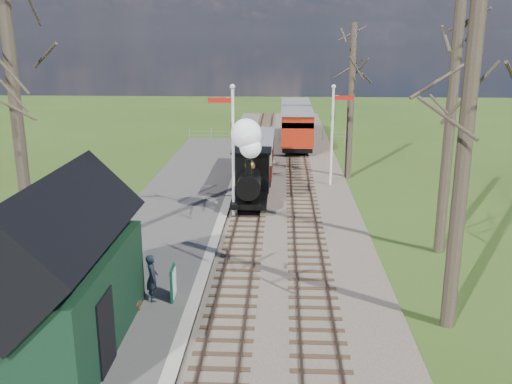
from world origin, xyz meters
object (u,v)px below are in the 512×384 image
red_carriage_b (295,118)px  person (152,278)px  red_carriage_a (297,129)px  station_shed (58,275)px  semaphore_far (334,128)px  bench (118,306)px  locomotive (250,168)px  semaphore_near (232,142)px  coach (256,154)px  sign_board (173,283)px

red_carriage_b → person: bearing=-99.4°
red_carriage_a → station_shed: bearing=-103.8°
semaphore_far → red_carriage_b: bearing=96.5°
red_carriage_a → bench: bearing=-102.4°
station_shed → bench: bearing=55.7°
locomotive → bench: locomotive is taller
semaphore_near → bench: semaphore_near is taller
red_carriage_a → red_carriage_b: (0.00, 5.50, 0.00)m
station_shed → semaphore_near: bearing=73.6°
locomotive → semaphore_near: bearing=-118.0°
semaphore_near → person: 9.69m
coach → sign_board: (-1.87, -16.53, -0.77)m
station_shed → semaphore_near: size_ratio=1.01×
coach → sign_board: bearing=-96.4°
sign_board → bench: size_ratio=0.67×
sign_board → locomotive: bearing=80.0°
coach → sign_board: coach is taller
locomotive → person: (-2.49, -10.58, -1.10)m
coach → person: size_ratio=4.70×
locomotive → bench: size_ratio=2.78×
semaphore_near → red_carriage_a: semaphore_near is taller
red_carriage_a → semaphore_near: bearing=-101.8°
semaphore_near → person: bearing=-100.7°
station_shed → semaphore_far: semaphore_far is taller
station_shed → red_carriage_a: size_ratio=1.09×
semaphore_far → person: size_ratio=3.75×
locomotive → coach: 6.09m
sign_board → bench: sign_board is taller
semaphore_far → locomotive: semaphore_far is taller
coach → locomotive: bearing=-90.1°
red_carriage_b → person: size_ratio=3.79×
semaphore_near → red_carriage_b: (3.37, 21.58, -1.95)m
coach → person: coach is taller
station_shed → red_carriage_a: bearing=76.2°
station_shed → red_carriage_a: 28.93m
bench → station_shed: bearing=-124.3°
locomotive → red_carriage_a: locomotive is taller
semaphore_near → bench: (-2.47, -10.45, -3.01)m
red_carriage_a → bench: 27.19m
semaphore_near → locomotive: bearing=62.0°
semaphore_near → locomotive: semaphore_near is taller
red_carriage_b → person: (-5.10, -30.74, -0.71)m
semaphore_far → sign_board: (-6.24, -15.05, -2.61)m
red_carriage_b → bench: size_ratio=3.58×
station_shed → locomotive: size_ratio=1.41×
semaphore_far → station_shed: bearing=-115.7°
semaphore_near → red_carriage_a: bearing=78.2°
semaphore_far → red_carriage_a: semaphore_far is taller
station_shed → coach: (4.30, 19.49, -0.75)m
station_shed → red_carriage_a: station_shed is taller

